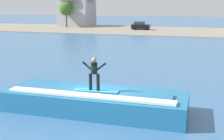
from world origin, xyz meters
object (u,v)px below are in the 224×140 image
(surfer, at_px, (94,72))
(surfboard, at_px, (96,91))
(car_near_shore, at_px, (140,26))
(tree_tall_bare, at_px, (66,9))
(wave_crest, at_px, (95,101))
(house_with_chimney, at_px, (77,7))

(surfer, bearing_deg, surfboard, 7.63)
(surfboard, relative_size, surfer, 1.37)
(surfer, xyz_separation_m, car_near_shore, (-7.67, 50.33, -1.23))
(surfboard, xyz_separation_m, car_near_shore, (-7.75, 50.32, -0.27))
(surfer, bearing_deg, tree_tall_bare, 116.43)
(wave_crest, bearing_deg, surfboard, -62.08)
(surfboard, bearing_deg, tree_tall_bare, 116.50)
(surfer, bearing_deg, wave_crest, 107.03)
(wave_crest, relative_size, car_near_shore, 2.41)
(wave_crest, bearing_deg, house_with_chimney, 113.95)
(wave_crest, xyz_separation_m, car_near_shore, (-7.56, 49.94, 0.39))
(surfer, distance_m, car_near_shore, 50.92)
(wave_crest, height_order, house_with_chimney, house_with_chimney)
(surfer, xyz_separation_m, tree_tall_bare, (-26.04, 52.39, 2.25))
(house_with_chimney, bearing_deg, tree_tall_bare, -95.77)
(surfboard, height_order, car_near_shore, car_near_shore)
(house_with_chimney, bearing_deg, car_near_shore, -22.05)
(wave_crest, xyz_separation_m, tree_tall_bare, (-25.92, 52.01, 3.87))
(surfer, height_order, house_with_chimney, house_with_chimney)
(surfboard, distance_m, surfer, 0.97)
(wave_crest, height_order, surfboard, surfboard)
(surfer, relative_size, car_near_shore, 0.43)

